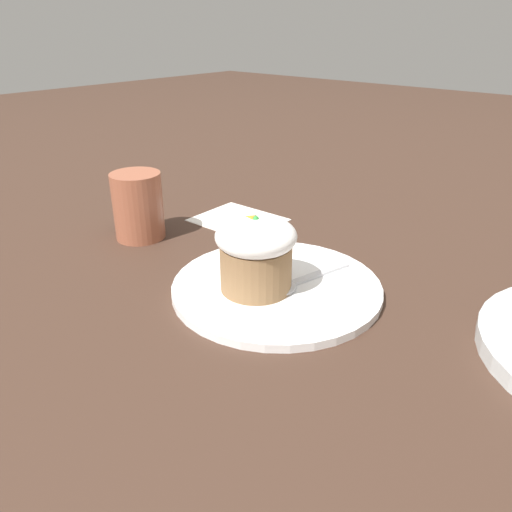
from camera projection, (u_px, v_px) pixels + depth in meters
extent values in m
plane|color=#3D281E|center=(276.00, 291.00, 0.61)|extent=(4.00, 4.00, 0.00)
cylinder|color=white|center=(277.00, 287.00, 0.60)|extent=(0.25, 0.25, 0.01)
cylinder|color=olive|center=(256.00, 267.00, 0.58)|extent=(0.08, 0.08, 0.06)
ellipsoid|color=white|center=(256.00, 236.00, 0.56)|extent=(0.09, 0.09, 0.04)
cone|color=orange|center=(250.00, 218.00, 0.56)|extent=(0.02, 0.01, 0.01)
sphere|color=green|center=(255.00, 219.00, 0.56)|extent=(0.01, 0.01, 0.01)
cube|color=silver|center=(318.00, 274.00, 0.62)|extent=(0.03, 0.10, 0.00)
ellipsoid|color=silver|center=(277.00, 288.00, 0.59)|extent=(0.05, 0.06, 0.01)
cylinder|color=#9E563D|center=(138.00, 206.00, 0.74)|extent=(0.07, 0.07, 0.10)
torus|color=#9E563D|center=(122.00, 200.00, 0.76)|extent=(0.05, 0.01, 0.05)
cube|color=white|center=(238.00, 220.00, 0.82)|extent=(0.14, 0.12, 0.00)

